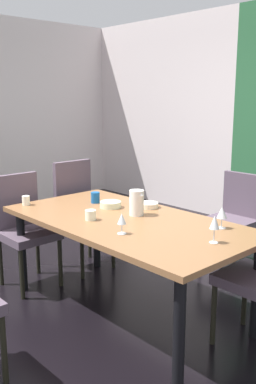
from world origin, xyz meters
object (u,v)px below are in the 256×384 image
Objects in this scene: cup_west at (91,215)px; cup_left at (26,200)px; chair_left_near at (24,224)px; wine_glass_rear at (215,223)px; serving_bowl_near_shelf at (148,205)px; wine_glass_center at (122,220)px; serving_bowl_right at (110,205)px; cup_corner at (95,198)px; wine_glass_front at (222,213)px; dining_table at (127,229)px; pitcher_east at (137,203)px; chair_left_far at (80,209)px; chair_head_far at (234,215)px.

cup_left is at bearing -170.29° from cup_west.
wine_glass_rear is at bearing 101.18° from chair_left_near.
wine_glass_center is at bearing -59.24° from serving_bowl_near_shelf.
cup_left is at bearing -139.30° from serving_bowl_right.
cup_west is 0.54m from cup_corner.
wine_glass_rear is at bearing -62.96° from wine_glass_front.
pitcher_east reaches higher than dining_table.
cup_west is (-0.41, 0.05, -0.06)m from wine_glass_center.
cup_left is (0.11, -0.03, 0.24)m from chair_left_near.
pitcher_east reaches higher than cup_west.
cup_west is at bearing -93.02° from serving_bowl_near_shelf.
wine_glass_center is 0.81× the size of serving_bowl_right.
serving_bowl_near_shelf is 1.82× the size of cup_corner.
chair_left_far is 1.02m from cup_west.
cup_corner is at bearing 55.25° from cup_left.
chair_head_far is (0.05, 1.38, -0.14)m from dining_table.
serving_bowl_right is at bearing 40.70° from cup_left.
wine_glass_center reaches higher than cup_left.
wine_glass_rear is at bearing 12.84° from cup_left.
wine_glass_center is at bearing -122.69° from wine_glass_front.
cup_west is at bearing -42.22° from cup_corner.
wine_glass_rear is at bearing 15.25° from cup_west.
wine_glass_front is (-0.15, 0.29, -0.02)m from wine_glass_rear.
chair_left_far reaches higher than serving_bowl_near_shelf.
cup_west is 0.41× the size of pitcher_east.
chair_head_far reaches higher than dining_table.
wine_glass_center is 1.14m from cup_left.
cup_west is (-0.79, -0.55, -0.07)m from wine_glass_front.
chair_left_far is at bearing 155.46° from wine_glass_center.
serving_bowl_right reaches higher than serving_bowl_near_shelf.
wine_glass_rear reaches higher than serving_bowl_right.
cup_left is at bearing 75.77° from chair_left_near.
wine_glass_rear is 2.24× the size of cup_left.
serving_bowl_right is 2.17× the size of cup_west.
cup_west is (-0.03, -0.58, 0.02)m from serving_bowl_near_shelf.
wine_glass_rear is (1.78, 0.35, 0.33)m from chair_left_near.
dining_table is 11.52× the size of serving_bowl_near_shelf.
chair_head_far is 0.94× the size of chair_left_near.
chair_left_far is (-1.06, -1.07, 0.04)m from chair_head_far.
chair_head_far is 1.24m from wine_glass_front.
dining_table is 12.59× the size of wine_glass_front.
serving_bowl_near_shelf is 2.09× the size of cup_west.
dining_table is at bearing -14.63° from cup_corner.
wine_glass_rear is at bearing -6.58° from pitcher_east.
chair_left_far is 0.70m from cup_left.
serving_bowl_right is at bearing 175.17° from wine_glass_rear.
serving_bowl_near_shelf is (-0.18, -1.01, 0.24)m from chair_head_far.
chair_left_far reaches higher than wine_glass_rear.
chair_head_far is 5.96× the size of wine_glass_front.
chair_left_near is 1.13m from serving_bowl_near_shelf.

